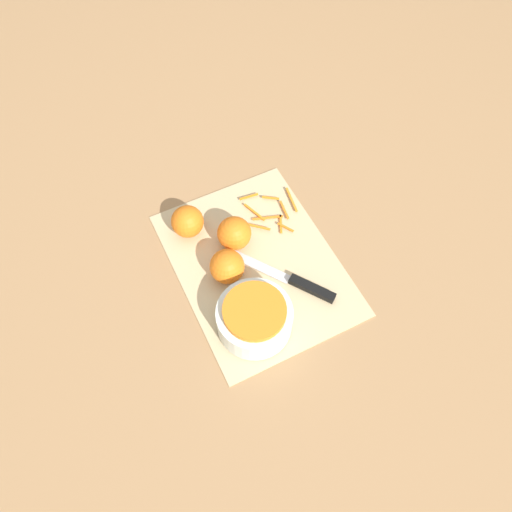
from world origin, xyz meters
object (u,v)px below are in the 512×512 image
object	(u,v)px
knife	(299,283)
orange_right	(228,268)
orange_left	(187,221)
bowl_speckled	(255,317)
orange_back	(234,233)

from	to	relation	value
knife	orange_right	bearing A→B (deg)	20.90
orange_left	bowl_speckled	bearing A→B (deg)	-173.55
orange_right	orange_back	distance (m)	0.09
orange_left	knife	bearing A→B (deg)	-145.86
bowl_speckled	orange_right	world-z (taller)	same
orange_back	knife	bearing A→B (deg)	-153.53
bowl_speckled	orange_back	bearing A→B (deg)	-13.78
knife	orange_back	size ratio (longest dim) A/B	2.95
bowl_speckled	knife	distance (m)	0.14
orange_right	orange_back	world-z (taller)	orange_back
orange_right	orange_back	size ratio (longest dim) A/B	0.99
knife	orange_right	size ratio (longest dim) A/B	2.99
orange_left	orange_right	distance (m)	0.15
bowl_speckled	knife	xyz separation A→B (m)	(0.04, -0.13, -0.03)
orange_left	orange_right	bearing A→B (deg)	-168.21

